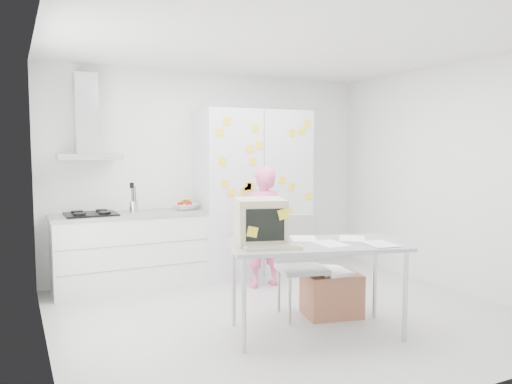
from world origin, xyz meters
name	(u,v)px	position (x,y,z in m)	size (l,w,h in m)	color
floor	(285,315)	(0.00, 0.00, -0.01)	(4.50, 4.00, 0.02)	silver
walls	(254,179)	(0.00, 0.72, 1.35)	(4.52, 4.01, 2.70)	white
ceiling	(286,46)	(0.00, 0.00, 2.70)	(4.50, 4.00, 0.02)	white
counter_run	(131,249)	(-1.20, 1.70, 0.47)	(1.84, 0.63, 1.28)	white
range_hood	(87,126)	(-1.65, 1.84, 1.96)	(0.70, 0.48, 1.01)	silver
tall_cabinet	(253,193)	(0.45, 1.67, 1.10)	(1.50, 0.68, 2.20)	silver
person	(263,227)	(0.27, 1.02, 0.74)	(0.54, 0.35, 1.48)	pink
desk	(281,232)	(-0.31, -0.46, 0.95)	(1.72, 1.19, 1.25)	#A0A5AB
chair	(299,259)	(0.13, -0.06, 0.57)	(0.54, 0.54, 1.01)	#A2A1A0
cardboard_box	(332,293)	(0.41, -0.23, 0.23)	(0.62, 0.54, 0.48)	#A06345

